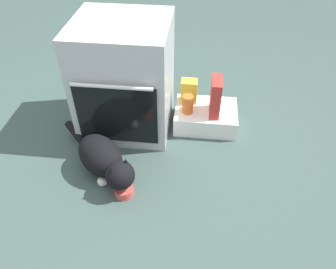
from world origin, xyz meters
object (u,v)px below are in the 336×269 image
object	(u,v)px
sauce_jar	(188,104)
cereal_box	(216,97)
snack_bag	(189,91)
cat	(104,159)
food_bowl	(124,190)
pantry_cabinet	(205,117)
oven	(125,78)

from	to	relation	value
sauce_jar	cereal_box	xyz separation A→B (m)	(0.19, 0.01, 0.07)
sauce_jar	snack_bag	xyz separation A→B (m)	(0.00, 0.14, 0.02)
cat	snack_bag	world-z (taller)	snack_bag
food_bowl	sauce_jar	distance (m)	0.78
pantry_cabinet	sauce_jar	world-z (taller)	sauce_jar
cat	food_bowl	bearing A→B (deg)	-0.00
snack_bag	sauce_jar	bearing A→B (deg)	-90.03
cereal_box	food_bowl	bearing A→B (deg)	-127.63
cereal_box	pantry_cabinet	bearing A→B (deg)	144.11
oven	snack_bag	xyz separation A→B (m)	(0.45, 0.12, -0.16)
cat	sauce_jar	xyz separation A→B (m)	(0.49, 0.53, 0.08)
cat	pantry_cabinet	bearing A→B (deg)	87.01
sauce_jar	cereal_box	bearing A→B (deg)	3.95
oven	cereal_box	world-z (taller)	oven
oven	cereal_box	bearing A→B (deg)	-0.37
cat	oven	bearing A→B (deg)	129.73
oven	cat	world-z (taller)	oven
food_bowl	cat	xyz separation A→B (m)	(-0.15, 0.15, 0.10)
sauce_jar	snack_bag	size ratio (longest dim) A/B	0.78
cereal_box	snack_bag	size ratio (longest dim) A/B	1.56
sauce_jar	cereal_box	world-z (taller)	cereal_box
oven	pantry_cabinet	xyz separation A→B (m)	(0.59, 0.04, -0.32)
oven	food_bowl	bearing A→B (deg)	-81.04
food_bowl	oven	bearing A→B (deg)	98.96
food_bowl	cat	bearing A→B (deg)	135.88
cereal_box	sauce_jar	bearing A→B (deg)	-176.05
pantry_cabinet	food_bowl	distance (m)	0.87
oven	cereal_box	size ratio (longest dim) A/B	2.85
oven	pantry_cabinet	world-z (taller)	oven
pantry_cabinet	cereal_box	xyz separation A→B (m)	(0.06, -0.04, 0.21)
food_bowl	pantry_cabinet	bearing A→B (deg)	56.88
pantry_cabinet	snack_bag	bearing A→B (deg)	148.37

